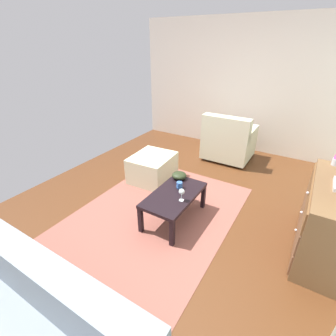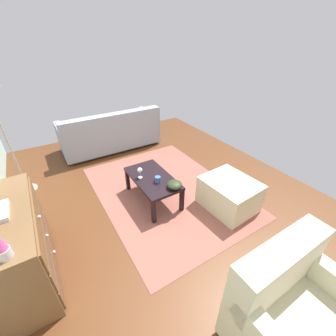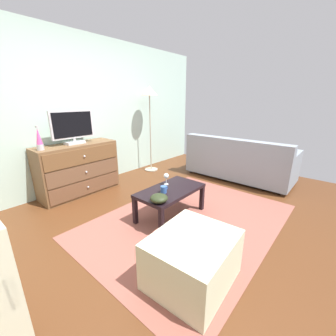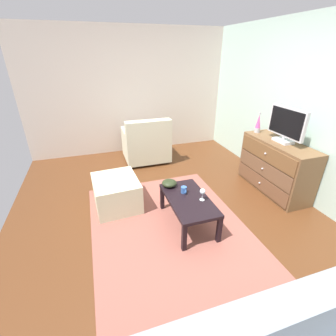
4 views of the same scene
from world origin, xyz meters
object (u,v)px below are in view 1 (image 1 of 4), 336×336
Objects in this scene: bowl_decorative at (179,175)px; mug at (179,185)px; armchair at (228,141)px; ottoman at (152,168)px; wine_glass at (182,192)px; dresser at (328,220)px; coffee_table at (174,197)px.

mug is at bearing 29.44° from bowl_decorative.
armchair is at bearing -179.21° from mug.
ottoman is at bearing -124.53° from mug.
wine_glass is 0.17× the size of armchair.
wine_glass reaches higher than mug.
dresser is 10.70× the size of mug.
coffee_table is at bearing -76.95° from dresser.
armchair reaches higher than mug.
armchair is at bearing -136.29° from dresser.
coffee_table is at bearing 0.96° from armchair.
wine_glass reaches higher than bowl_decorative.
mug is 0.16× the size of ottoman.
armchair is (-1.73, -1.66, -0.04)m from dresser.
ottoman is at bearing -28.86° from armchair.
armchair is (-1.97, -0.03, -0.07)m from mug.
coffee_table is 1.28× the size of ottoman.
coffee_table is at bearing 3.45° from mug.
dresser is 1.36× the size of armchair.
dresser is at bearing 90.53° from bowl_decorative.
armchair reaches higher than dresser.
coffee_table is at bearing -119.76° from wine_glass.
mug is 0.13× the size of armchair.
ottoman is at bearing -97.44° from dresser.
mug is at bearing -176.55° from coffee_table.
dresser is 2.40m from armchair.
dresser reaches higher than wine_glass.
armchair reaches higher than wine_glass.
dresser is 1.55m from wine_glass.
mug is 0.25m from bowl_decorative.
coffee_table is 0.24m from wine_glass.
dresser is at bearing 98.26° from mug.
dresser is 2.47m from ottoman.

